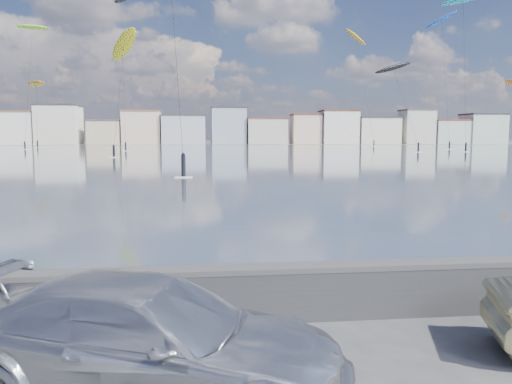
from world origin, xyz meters
TOP-DOWN VIEW (x-y plane):
  - bay_water at (0.00, 91.50)m, footprint 500.00×177.00m
  - far_shore_strip at (0.00, 200.00)m, footprint 500.00×60.00m
  - seawall at (0.00, 2.70)m, footprint 400.00×0.36m
  - far_buildings at (1.31, 186.00)m, footprint 240.79×13.26m
  - car_silver at (-0.80, 0.30)m, footprint 5.62×3.67m
  - kitesurfer_4 at (-41.80, 129.40)m, footprint 8.02×13.27m
  - kitesurfer_7 at (-12.81, 83.63)m, footprint 6.52×16.29m
  - kitesurfer_8 at (56.48, 99.14)m, footprint 9.13×13.84m
  - kitesurfer_9 at (-48.78, 153.12)m, footprint 8.84×17.77m
  - kitesurfer_11 at (62.18, 120.21)m, footprint 7.73×15.13m
  - kitesurfer_12 at (-18.23, 119.22)m, footprint 4.57×20.10m
  - kitesurfer_13 at (67.07, 96.61)m, footprint 7.04×14.03m
  - kitesurfer_14 at (42.52, 102.05)m, footprint 9.38×14.87m
  - kitesurfer_16 at (50.19, 153.75)m, footprint 10.01×18.96m

SIDE VIEW (x-z plane):
  - bay_water at x=0.00m, z-range 0.01..0.01m
  - far_shore_strip at x=0.00m, z-range 0.01..0.01m
  - seawall at x=0.00m, z-range 0.04..1.12m
  - car_silver at x=-0.80m, z-range 0.00..1.51m
  - far_buildings at x=1.31m, z-range -1.27..13.33m
  - kitesurfer_13 at x=67.07m, z-range 6.75..22.18m
  - kitesurfer_14 at x=42.52m, z-range 7.86..28.04m
  - kitesurfer_7 at x=-12.81m, z-range 7.69..29.45m
  - kitesurfer_9 at x=-48.78m, z-range 8.66..28.58m
  - kitesurfer_4 at x=-41.80m, z-range 14.30..45.61m
  - kitesurfer_8 at x=56.48m, z-range 15.36..48.45m
  - kitesurfer_11 at x=62.18m, z-range 14.82..50.06m
  - kitesurfer_16 at x=50.19m, z-range 15.59..53.21m
  - kitesurfer_12 at x=-18.23m, z-range 16.11..53.46m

